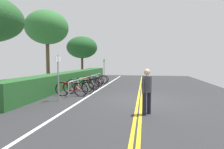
{
  "coord_description": "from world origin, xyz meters",
  "views": [
    {
      "loc": [
        -8.75,
        -0.19,
        1.83
      ],
      "look_at": [
        2.37,
        1.74,
        1.02
      ],
      "focal_mm": 29.81,
      "sensor_mm": 36.0,
      "label": 1
    }
  ],
  "objects_px": {
    "bicycle_5": "(91,82)",
    "bicycle_7": "(97,80)",
    "bicycle_2": "(80,85)",
    "sign_post_near": "(58,73)",
    "tree_far_right": "(82,48)",
    "pedestrian": "(147,89)",
    "bicycle_8": "(99,79)",
    "bicycle_1": "(79,88)",
    "tree_mid": "(47,28)",
    "bicycle_4": "(86,83)",
    "bicycle_0": "(72,89)",
    "bicycle_6": "(93,81)",
    "sign_post_far": "(104,68)",
    "bike_rack": "(89,79)",
    "bicycle_3": "(86,84)"
  },
  "relations": [
    {
      "from": "bicycle_5",
      "to": "bicycle_7",
      "type": "distance_m",
      "value": 1.5
    },
    {
      "from": "bicycle_5",
      "to": "pedestrian",
      "type": "bearing_deg",
      "value": -148.68
    },
    {
      "from": "bicycle_1",
      "to": "bicycle_2",
      "type": "relative_size",
      "value": 1.04
    },
    {
      "from": "pedestrian",
      "to": "bicycle_0",
      "type": "bearing_deg",
      "value": 54.41
    },
    {
      "from": "bicycle_1",
      "to": "bicycle_2",
      "type": "height_order",
      "value": "bicycle_2"
    },
    {
      "from": "bicycle_1",
      "to": "tree_far_right",
      "type": "bearing_deg",
      "value": 17.79
    },
    {
      "from": "bike_rack",
      "to": "tree_mid",
      "type": "distance_m",
      "value": 4.97
    },
    {
      "from": "bicycle_1",
      "to": "bicycle_4",
      "type": "xyz_separation_m",
      "value": [
        2.18,
        0.25,
        -0.01
      ]
    },
    {
      "from": "sign_post_near",
      "to": "sign_post_far",
      "type": "xyz_separation_m",
      "value": [
        8.11,
        -0.38,
        -0.04
      ]
    },
    {
      "from": "pedestrian",
      "to": "bicycle_4",
      "type": "bearing_deg",
      "value": 35.04
    },
    {
      "from": "bicycle_2",
      "to": "tree_far_right",
      "type": "bearing_deg",
      "value": 18.02
    },
    {
      "from": "bicycle_1",
      "to": "sign_post_far",
      "type": "bearing_deg",
      "value": -1.1
    },
    {
      "from": "bicycle_0",
      "to": "bicycle_5",
      "type": "distance_m",
      "value": 3.62
    },
    {
      "from": "bicycle_1",
      "to": "bicycle_3",
      "type": "bearing_deg",
      "value": 2.04
    },
    {
      "from": "bike_rack",
      "to": "bicycle_3",
      "type": "height_order",
      "value": "bike_rack"
    },
    {
      "from": "tree_mid",
      "to": "tree_far_right",
      "type": "relative_size",
      "value": 1.22
    },
    {
      "from": "sign_post_near",
      "to": "tree_mid",
      "type": "bearing_deg",
      "value": 33.16
    },
    {
      "from": "bicycle_4",
      "to": "sign_post_far",
      "type": "xyz_separation_m",
      "value": [
        3.98,
        -0.37,
        0.9
      ]
    },
    {
      "from": "bicycle_8",
      "to": "pedestrian",
      "type": "height_order",
      "value": "pedestrian"
    },
    {
      "from": "bicycle_1",
      "to": "bicycle_5",
      "type": "relative_size",
      "value": 1.09
    },
    {
      "from": "pedestrian",
      "to": "sign_post_near",
      "type": "relative_size",
      "value": 0.75
    },
    {
      "from": "bicycle_2",
      "to": "bicycle_7",
      "type": "height_order",
      "value": "bicycle_2"
    },
    {
      "from": "bicycle_0",
      "to": "bicycle_6",
      "type": "height_order",
      "value": "bicycle_0"
    },
    {
      "from": "bicycle_0",
      "to": "tree_far_right",
      "type": "relative_size",
      "value": 0.4
    },
    {
      "from": "bicycle_2",
      "to": "bicycle_8",
      "type": "bearing_deg",
      "value": -1.34
    },
    {
      "from": "sign_post_near",
      "to": "tree_far_right",
      "type": "distance_m",
      "value": 12.2
    },
    {
      "from": "bicycle_8",
      "to": "tree_far_right",
      "type": "relative_size",
      "value": 0.36
    },
    {
      "from": "bicycle_0",
      "to": "sign_post_near",
      "type": "bearing_deg",
      "value": 174.38
    },
    {
      "from": "bicycle_1",
      "to": "bicycle_3",
      "type": "xyz_separation_m",
      "value": [
        1.46,
        0.05,
        -0.01
      ]
    },
    {
      "from": "bicycle_4",
      "to": "bicycle_8",
      "type": "bearing_deg",
      "value": -2.58
    },
    {
      "from": "bicycle_5",
      "to": "bicycle_7",
      "type": "relative_size",
      "value": 0.99
    },
    {
      "from": "bicycle_6",
      "to": "pedestrian",
      "type": "relative_size",
      "value": 1.06
    },
    {
      "from": "bicycle_3",
      "to": "bicycle_5",
      "type": "relative_size",
      "value": 1.04
    },
    {
      "from": "bicycle_4",
      "to": "sign_post_near",
      "type": "distance_m",
      "value": 4.24
    },
    {
      "from": "bike_rack",
      "to": "pedestrian",
      "type": "bearing_deg",
      "value": -146.13
    },
    {
      "from": "bicycle_7",
      "to": "pedestrian",
      "type": "xyz_separation_m",
      "value": [
        -7.86,
        -3.8,
        0.54
      ]
    },
    {
      "from": "bicycle_8",
      "to": "tree_mid",
      "type": "height_order",
      "value": "tree_mid"
    },
    {
      "from": "bicycle_3",
      "to": "pedestrian",
      "type": "xyz_separation_m",
      "value": [
        -4.91,
        -3.75,
        0.55
      ]
    },
    {
      "from": "bicycle_8",
      "to": "bicycle_0",
      "type": "bearing_deg",
      "value": 179.8
    },
    {
      "from": "pedestrian",
      "to": "tree_mid",
      "type": "bearing_deg",
      "value": 48.34
    },
    {
      "from": "tree_far_right",
      "to": "bicycle_8",
      "type": "bearing_deg",
      "value": -146.46
    },
    {
      "from": "bicycle_1",
      "to": "tree_mid",
      "type": "xyz_separation_m",
      "value": [
        2.87,
        3.41,
        3.9
      ]
    },
    {
      "from": "bicycle_7",
      "to": "bicycle_8",
      "type": "distance_m",
      "value": 0.79
    },
    {
      "from": "bicycle_2",
      "to": "bicycle_5",
      "type": "bearing_deg",
      "value": -1.24
    },
    {
      "from": "bicycle_0",
      "to": "bicycle_8",
      "type": "height_order",
      "value": "bicycle_0"
    },
    {
      "from": "pedestrian",
      "to": "bike_rack",
      "type": "bearing_deg",
      "value": 33.87
    },
    {
      "from": "bicycle_0",
      "to": "sign_post_near",
      "type": "relative_size",
      "value": 0.85
    },
    {
      "from": "bike_rack",
      "to": "bicycle_7",
      "type": "xyz_separation_m",
      "value": [
        2.19,
        -0.01,
        -0.24
      ]
    },
    {
      "from": "bicycle_1",
      "to": "bicycle_4",
      "type": "bearing_deg",
      "value": 6.51
    },
    {
      "from": "bicycle_3",
      "to": "sign_post_far",
      "type": "relative_size",
      "value": 0.85
    }
  ]
}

